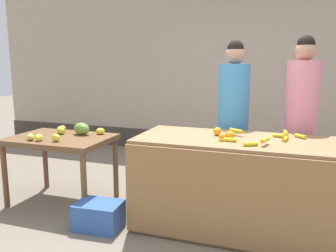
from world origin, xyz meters
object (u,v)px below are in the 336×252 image
at_px(vendor_woman_blue_shirt, 233,123).
at_px(vendor_woman_pink_shirt, 301,125).
at_px(produce_crate, 99,215).
at_px(produce_sack, 151,167).

distance_m(vendor_woman_blue_shirt, vendor_woman_pink_shirt, 0.71).
relative_size(vendor_woman_pink_shirt, produce_crate, 4.25).
height_order(vendor_woman_pink_shirt, produce_sack, vendor_woman_pink_shirt).
distance_m(produce_crate, produce_sack, 1.17).
xyz_separation_m(vendor_woman_pink_shirt, produce_sack, (-1.73, 0.04, -0.65)).
bearing_deg(vendor_woman_pink_shirt, produce_sack, 178.70).
bearing_deg(vendor_woman_pink_shirt, produce_crate, -148.36).
bearing_deg(produce_crate, vendor_woman_blue_shirt, 45.22).
bearing_deg(produce_sack, produce_crate, -93.95).
height_order(vendor_woman_blue_shirt, produce_crate, vendor_woman_blue_shirt).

